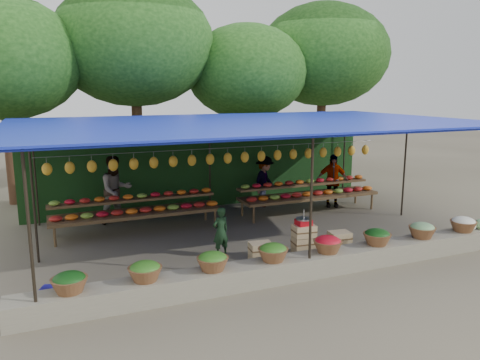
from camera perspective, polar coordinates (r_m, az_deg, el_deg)
name	(u,v)px	position (r m, az deg, el deg)	size (l,w,h in m)	color
ground	(248,235)	(11.69, 1.03, -6.72)	(60.00, 60.00, 0.00)	brown
stone_curb	(305,265)	(9.32, 7.94, -10.28)	(10.60, 0.55, 0.40)	slate
stall_canopy	(248,127)	(11.23, 0.93, 6.48)	(10.80, 6.60, 2.82)	black
produce_baskets	(301,248)	(9.15, 7.46, -8.25)	(8.98, 0.58, 0.34)	brown
netting_backdrop	(207,166)	(14.26, -4.04, 1.68)	(10.60, 0.06, 2.50)	#184319
tree_row	(192,56)	(17.06, -5.82, 14.83)	(16.51, 5.50, 7.12)	#3B2115
fruit_table_left	(137,208)	(12.08, -12.50, -3.41)	(4.21, 0.95, 0.93)	#4E351F
fruit_table_right	(308,192)	(13.82, 8.34, -1.44)	(4.21, 0.95, 0.93)	#4E351F
crate_counter	(302,246)	(10.05, 7.62, -7.99)	(2.39, 0.39, 0.77)	tan
weighing_scale	(304,221)	(9.89, 7.76, -5.02)	(0.32, 0.32, 0.34)	#B60E18
vendor_seated	(221,232)	(10.14, -2.38, -6.32)	(0.40, 0.26, 1.09)	#163219
customer_left	(116,190)	(12.90, -14.90, -1.19)	(0.89, 0.69, 1.83)	slate
customer_mid	(265,181)	(14.34, 3.03, -0.18)	(1.00, 0.58, 1.55)	slate
customer_right	(332,180)	(14.56, 11.17, -0.06)	(0.95, 0.40, 1.63)	slate
blue_crate_front	(56,298)	(8.58, -21.50, -13.22)	(0.53, 0.38, 0.32)	navy
blue_crate_back	(67,293)	(8.77, -20.31, -12.77)	(0.45, 0.32, 0.27)	navy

